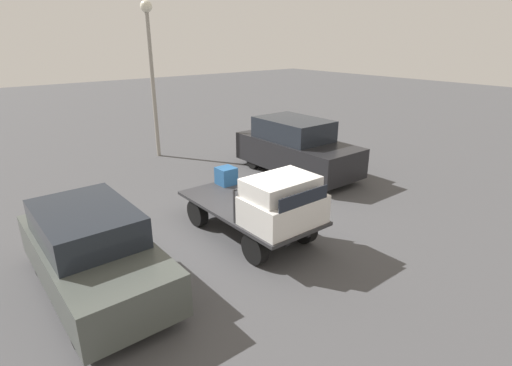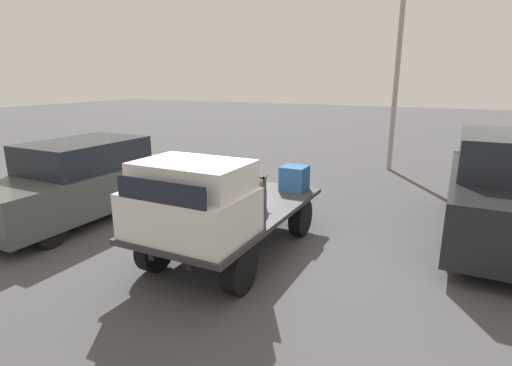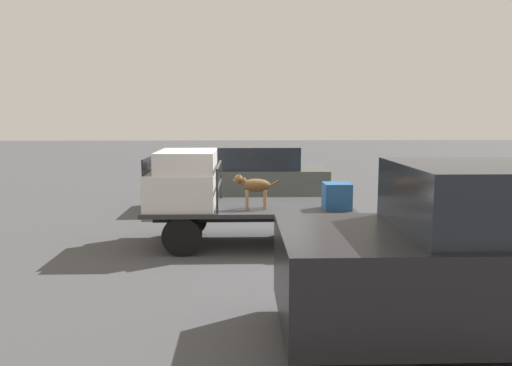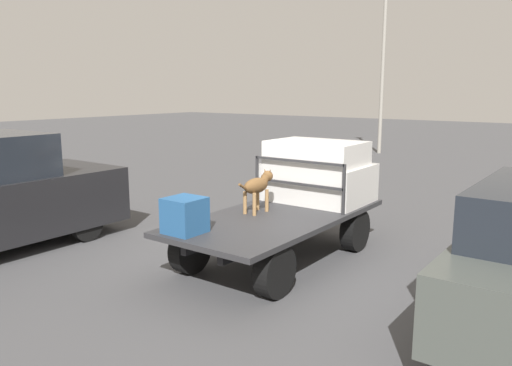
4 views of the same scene
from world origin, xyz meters
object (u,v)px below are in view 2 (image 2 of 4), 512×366
at_px(dog, 254,187).
at_px(light_pole_near, 399,45).
at_px(parked_pickup_far, 510,190).
at_px(parked_sedan, 81,181).
at_px(flatbed_truck, 235,220).
at_px(cargo_crate, 294,178).

xyz_separation_m(dog, light_pole_near, (-8.02, 1.05, 2.81)).
bearing_deg(parked_pickup_far, light_pole_near, -151.82).
distance_m(parked_sedan, parked_pickup_far, 8.67).
relative_size(flatbed_truck, dog, 4.45).
relative_size(dog, parked_sedan, 0.20).
distance_m(cargo_crate, parked_sedan, 4.65).
xyz_separation_m(dog, cargo_crate, (-1.58, 0.11, -0.19)).
bearing_deg(cargo_crate, dog, -4.15).
distance_m(flatbed_truck, dog, 0.74).
bearing_deg(dog, light_pole_near, -175.53).
bearing_deg(cargo_crate, parked_pickup_far, 105.74).
xyz_separation_m(flatbed_truck, parked_sedan, (-0.01, -3.88, 0.28)).
height_order(cargo_crate, parked_sedan, parked_sedan).
height_order(flatbed_truck, cargo_crate, cargo_crate).
height_order(flatbed_truck, light_pole_near, light_pole_near).
xyz_separation_m(parked_sedan, light_pole_near, (-8.08, 5.28, 3.18)).
relative_size(dog, cargo_crate, 1.80).
xyz_separation_m(cargo_crate, parked_sedan, (1.64, -4.35, -0.18)).
distance_m(cargo_crate, light_pole_near, 7.17).
height_order(parked_sedan, light_pole_near, light_pole_near).
distance_m(parked_pickup_far, light_pole_near, 6.82).
relative_size(flatbed_truck, parked_pickup_far, 0.83).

